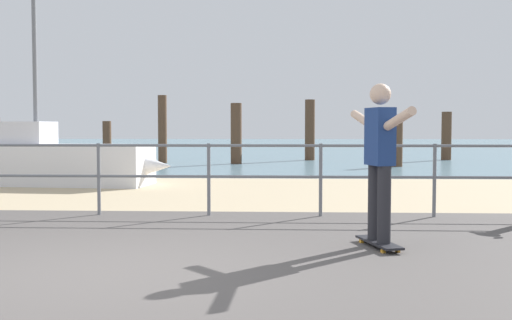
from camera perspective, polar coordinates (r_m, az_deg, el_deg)
ground_plane at (r=4.69m, az=-18.71°, el=-13.01°), size 24.00×10.00×0.04m
beach_strip at (r=12.37m, az=-5.05°, el=-2.92°), size 24.00×6.00×0.04m
sea_surface at (r=40.24m, az=0.34°, el=1.22°), size 72.00×50.00×0.04m
railing_fence at (r=9.47m, az=-18.84°, el=-0.65°), size 14.37×0.05×1.05m
sailboat at (r=14.28m, az=-17.83°, el=-0.13°), size 5.03×1.78×5.87m
skateboard at (r=6.71m, az=11.19°, el=-7.45°), size 0.41×0.82×0.08m
skateboarder at (r=6.60m, az=11.28°, el=0.68°), size 0.48×1.42×1.65m
groyne_post_1 at (r=24.82m, az=-13.50°, el=1.75°), size 0.33×0.33×1.51m
groyne_post_2 at (r=22.03m, az=-8.58°, el=2.79°), size 0.31×0.31×2.39m
groyne_post_3 at (r=21.33m, az=-1.83°, el=2.42°), size 0.38×0.38×2.10m
groyne_post_4 at (r=23.75m, az=4.96°, el=2.74°), size 0.38×0.38×2.32m
groyne_post_5 at (r=20.31m, az=12.78°, el=1.40°), size 0.37×0.37×1.45m
groyne_post_6 at (r=24.90m, az=17.06°, el=2.11°), size 0.38×0.38×1.86m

